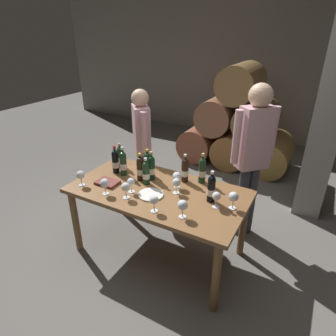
{
  "coord_description": "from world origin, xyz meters",
  "views": [
    {
      "loc": [
        1.26,
        -2.06,
        2.17
      ],
      "look_at": [
        0.0,
        0.2,
        0.91
      ],
      "focal_mm": 30.8,
      "sensor_mm": 36.0,
      "label": 1
    }
  ],
  "objects_px": {
    "wine_bottle_6": "(151,168)",
    "wine_bottle_8": "(140,169)",
    "wine_bottle_5": "(185,170)",
    "wine_glass_1": "(217,197)",
    "wine_bottle_4": "(211,188)",
    "wine_glass_4": "(154,201)",
    "wine_bottle_0": "(115,161)",
    "wine_glass_6": "(234,197)",
    "taster_seated_left": "(142,140)",
    "wine_bottle_7": "(120,157)",
    "serving_plate": "(151,195)",
    "wine_glass_3": "(177,177)",
    "dining_table": "(158,198)",
    "wine_glass_2": "(183,205)",
    "wine_glass_8": "(105,184)",
    "wine_glass_5": "(176,183)",
    "wine_bottle_9": "(147,164)",
    "wine_bottle_2": "(202,170)",
    "wine_glass_0": "(126,188)",
    "wine_glass_7": "(81,175)",
    "wine_bottle_1": "(123,163)",
    "sommelier_presenting": "(253,150)",
    "wine_glass_9": "(131,182)",
    "tasting_notebook": "(107,182)"
  },
  "relations": [
    {
      "from": "wine_bottle_7",
      "to": "wine_glass_4",
      "type": "bearing_deg",
      "value": -35.8
    },
    {
      "from": "dining_table",
      "to": "wine_glass_0",
      "type": "height_order",
      "value": "wine_glass_0"
    },
    {
      "from": "wine_bottle_8",
      "to": "wine_glass_6",
      "type": "distance_m",
      "value": 0.99
    },
    {
      "from": "wine_bottle_4",
      "to": "wine_glass_1",
      "type": "distance_m",
      "value": 0.11
    },
    {
      "from": "wine_bottle_0",
      "to": "taster_seated_left",
      "type": "bearing_deg",
      "value": 97.04
    },
    {
      "from": "wine_bottle_4",
      "to": "wine_glass_5",
      "type": "distance_m",
      "value": 0.34
    },
    {
      "from": "wine_glass_5",
      "to": "wine_bottle_2",
      "type": "bearing_deg",
      "value": 68.6
    },
    {
      "from": "wine_glass_0",
      "to": "taster_seated_left",
      "type": "relative_size",
      "value": 0.1
    },
    {
      "from": "wine_glass_1",
      "to": "tasting_notebook",
      "type": "height_order",
      "value": "wine_glass_1"
    },
    {
      "from": "wine_bottle_5",
      "to": "wine_glass_5",
      "type": "height_order",
      "value": "wine_bottle_5"
    },
    {
      "from": "wine_bottle_6",
      "to": "wine_bottle_8",
      "type": "relative_size",
      "value": 1.04
    },
    {
      "from": "wine_glass_2",
      "to": "wine_bottle_6",
      "type": "bearing_deg",
      "value": 142.54
    },
    {
      "from": "wine_bottle_6",
      "to": "wine_bottle_7",
      "type": "bearing_deg",
      "value": 169.07
    },
    {
      "from": "wine_bottle_4",
      "to": "wine_glass_4",
      "type": "relative_size",
      "value": 1.98
    },
    {
      "from": "wine_bottle_5",
      "to": "serving_plate",
      "type": "xyz_separation_m",
      "value": [
        -0.15,
        -0.4,
        -0.12
      ]
    },
    {
      "from": "wine_glass_6",
      "to": "wine_glass_8",
      "type": "relative_size",
      "value": 1.0
    },
    {
      "from": "serving_plate",
      "to": "wine_glass_5",
      "type": "bearing_deg",
      "value": 38.59
    },
    {
      "from": "wine_glass_0",
      "to": "wine_glass_7",
      "type": "height_order",
      "value": "wine_glass_7"
    },
    {
      "from": "wine_bottle_9",
      "to": "serving_plate",
      "type": "xyz_separation_m",
      "value": [
        0.26,
        -0.35,
        -0.12
      ]
    },
    {
      "from": "wine_bottle_4",
      "to": "sommelier_presenting",
      "type": "distance_m",
      "value": 0.73
    },
    {
      "from": "wine_bottle_5",
      "to": "wine_glass_6",
      "type": "relative_size",
      "value": 1.85
    },
    {
      "from": "wine_glass_2",
      "to": "wine_glass_3",
      "type": "relative_size",
      "value": 0.97
    },
    {
      "from": "wine_bottle_1",
      "to": "wine_bottle_7",
      "type": "xyz_separation_m",
      "value": [
        -0.15,
        0.15,
        -0.01
      ]
    },
    {
      "from": "wine_bottle_4",
      "to": "wine_bottle_6",
      "type": "bearing_deg",
      "value": 172.12
    },
    {
      "from": "wine_glass_4",
      "to": "tasting_notebook",
      "type": "bearing_deg",
      "value": 164.53
    },
    {
      "from": "wine_glass_5",
      "to": "sommelier_presenting",
      "type": "bearing_deg",
      "value": 54.56
    },
    {
      "from": "wine_glass_2",
      "to": "serving_plate",
      "type": "bearing_deg",
      "value": 158.28
    },
    {
      "from": "wine_glass_8",
      "to": "serving_plate",
      "type": "distance_m",
      "value": 0.44
    },
    {
      "from": "wine_glass_5",
      "to": "wine_glass_9",
      "type": "distance_m",
      "value": 0.43
    },
    {
      "from": "wine_bottle_2",
      "to": "wine_glass_8",
      "type": "relative_size",
      "value": 1.98
    },
    {
      "from": "wine_glass_5",
      "to": "wine_glass_8",
      "type": "height_order",
      "value": "wine_glass_8"
    },
    {
      "from": "wine_glass_4",
      "to": "wine_glass_7",
      "type": "height_order",
      "value": "wine_glass_7"
    },
    {
      "from": "wine_bottle_0",
      "to": "wine_glass_1",
      "type": "relative_size",
      "value": 2.05
    },
    {
      "from": "wine_glass_2",
      "to": "serving_plate",
      "type": "distance_m",
      "value": 0.46
    },
    {
      "from": "dining_table",
      "to": "taster_seated_left",
      "type": "distance_m",
      "value": 1.01
    },
    {
      "from": "wine_glass_6",
      "to": "taster_seated_left",
      "type": "bearing_deg",
      "value": 153.97
    },
    {
      "from": "wine_bottle_0",
      "to": "serving_plate",
      "type": "relative_size",
      "value": 1.28
    },
    {
      "from": "wine_glass_3",
      "to": "taster_seated_left",
      "type": "distance_m",
      "value": 0.99
    },
    {
      "from": "wine_bottle_4",
      "to": "wine_glass_0",
      "type": "distance_m",
      "value": 0.77
    },
    {
      "from": "wine_glass_5",
      "to": "taster_seated_left",
      "type": "height_order",
      "value": "taster_seated_left"
    },
    {
      "from": "wine_glass_3",
      "to": "wine_glass_1",
      "type": "bearing_deg",
      "value": -17.65
    },
    {
      "from": "wine_bottle_5",
      "to": "wine_glass_1",
      "type": "relative_size",
      "value": 1.97
    },
    {
      "from": "wine_bottle_1",
      "to": "wine_bottle_6",
      "type": "distance_m",
      "value": 0.32
    },
    {
      "from": "wine_glass_6",
      "to": "sommelier_presenting",
      "type": "distance_m",
      "value": 0.73
    },
    {
      "from": "dining_table",
      "to": "serving_plate",
      "type": "bearing_deg",
      "value": -93.61
    },
    {
      "from": "wine_bottle_0",
      "to": "wine_glass_4",
      "type": "xyz_separation_m",
      "value": [
        0.74,
        -0.43,
        -0.03
      ]
    },
    {
      "from": "wine_bottle_2",
      "to": "wine_glass_1",
      "type": "distance_m",
      "value": 0.46
    },
    {
      "from": "wine_glass_3",
      "to": "taster_seated_left",
      "type": "height_order",
      "value": "taster_seated_left"
    },
    {
      "from": "wine_glass_4",
      "to": "wine_glass_7",
      "type": "distance_m",
      "value": 0.87
    },
    {
      "from": "wine_bottle_5",
      "to": "wine_bottle_9",
      "type": "relative_size",
      "value": 1.03
    }
  ]
}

